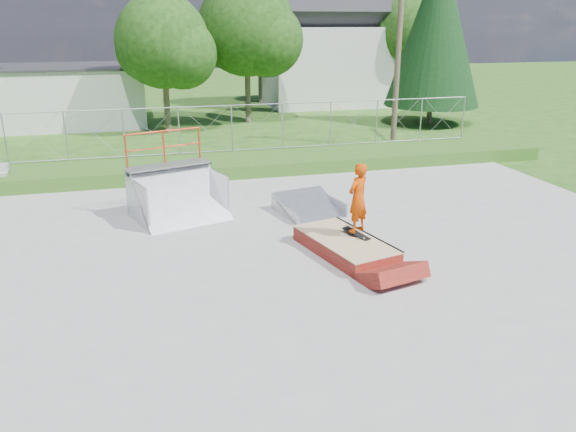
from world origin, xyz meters
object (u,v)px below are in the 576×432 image
(grind_box, at_px, (345,246))
(flat_bank_ramp, at_px, (310,206))
(skater, at_px, (358,201))
(quarter_pipe, at_px, (178,178))

(grind_box, height_order, flat_bank_ramp, flat_bank_ramp)
(flat_bank_ramp, distance_m, skater, 3.16)
(grind_box, xyz_separation_m, skater, (0.32, 0.09, 1.08))
(grind_box, xyz_separation_m, flat_bank_ramp, (0.06, 3.07, 0.05))
(quarter_pipe, distance_m, flat_bank_ramp, 3.78)
(grind_box, bearing_deg, flat_bank_ramp, 75.27)
(flat_bank_ramp, bearing_deg, skater, -96.90)
(grind_box, relative_size, skater, 1.79)
(flat_bank_ramp, relative_size, skater, 1.05)
(grind_box, distance_m, quarter_pipe, 5.16)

